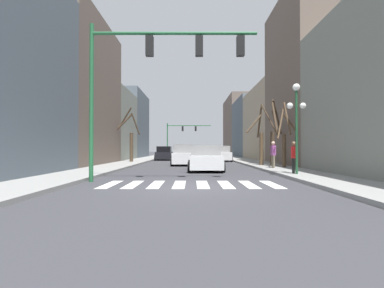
% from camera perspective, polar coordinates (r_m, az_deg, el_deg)
% --- Properties ---
extents(ground_plane, '(240.00, 240.00, 0.00)m').
position_cam_1_polar(ground_plane, '(10.77, -0.16, -8.34)').
color(ground_plane, '#38383D').
extents(sidewalk_left, '(2.67, 90.00, 0.15)m').
position_cam_1_polar(sidewalk_left, '(12.24, -28.61, -6.98)').
color(sidewalk_left, gray).
rests_on(sidewalk_left, ground_plane).
extents(sidewalk_right, '(2.67, 90.00, 0.15)m').
position_cam_1_polar(sidewalk_right, '(12.20, 28.39, -7.00)').
color(sidewalk_right, gray).
rests_on(sidewalk_right, ground_plane).
extents(building_row_left, '(6.00, 45.24, 11.93)m').
position_cam_1_polar(building_row_left, '(28.60, -20.91, 6.79)').
color(building_row_left, '#515B66').
rests_on(building_row_left, ground_plane).
extents(building_row_right, '(6.00, 63.42, 13.58)m').
position_cam_1_polar(building_row_right, '(38.92, 15.12, 4.80)').
color(building_row_right, gray).
rests_on(building_row_right, ground_plane).
extents(crosswalk_stripes, '(6.75, 2.60, 0.01)m').
position_cam_1_polar(crosswalk_stripes, '(11.75, -0.14, -7.70)').
color(crosswalk_stripes, white).
rests_on(crosswalk_stripes, ground_plane).
extents(traffic_signal_near, '(7.09, 0.28, 6.68)m').
position_cam_1_polar(traffic_signal_near, '(13.19, -7.56, 14.84)').
color(traffic_signal_near, '#236038').
rests_on(traffic_signal_near, ground_plane).
extents(traffic_signal_far, '(7.60, 0.28, 5.77)m').
position_cam_1_polar(traffic_signal_far, '(51.57, -2.10, 2.28)').
color(traffic_signal_far, '#236038').
rests_on(traffic_signal_far, ground_plane).
extents(street_lamp_right_corner, '(0.95, 0.36, 4.46)m').
position_cam_1_polar(street_lamp_right_corner, '(15.68, 19.32, 6.13)').
color(street_lamp_right_corner, '#1E4C2D').
rests_on(street_lamp_right_corner, sidewalk_right).
extents(car_parked_right_mid, '(2.06, 4.36, 1.78)m').
position_cam_1_polar(car_parked_right_mid, '(42.16, 1.99, -1.65)').
color(car_parked_right_mid, navy).
rests_on(car_parked_right_mid, ground_plane).
extents(car_parked_left_far, '(2.02, 4.39, 1.76)m').
position_cam_1_polar(car_parked_left_far, '(25.24, -1.52, -2.20)').
color(car_parked_left_far, white).
rests_on(car_parked_left_far, ground_plane).
extents(car_driving_away_lane, '(2.12, 4.58, 1.70)m').
position_cam_1_polar(car_driving_away_lane, '(33.30, 5.63, -1.91)').
color(car_driving_away_lane, white).
rests_on(car_driving_away_lane, ground_plane).
extents(car_parked_left_mid, '(2.18, 4.34, 1.64)m').
position_cam_1_polar(car_parked_left_mid, '(18.84, 2.60, -2.80)').
color(car_parked_left_mid, white).
rests_on(car_parked_left_mid, ground_plane).
extents(car_parked_right_far, '(2.06, 4.28, 1.81)m').
position_cam_1_polar(car_parked_right_far, '(48.61, 3.90, -1.53)').
color(car_parked_right_far, '#236B38').
rests_on(car_parked_right_far, ground_plane).
extents(car_at_intersection, '(2.06, 4.34, 1.66)m').
position_cam_1_polar(car_at_intersection, '(36.32, -5.23, -1.85)').
color(car_at_intersection, black).
rests_on(car_at_intersection, ground_plane).
extents(pedestrian_crossing_street, '(0.29, 0.69, 1.61)m').
position_cam_1_polar(pedestrian_crossing_street, '(15.95, 18.81, -1.90)').
color(pedestrian_crossing_street, black).
rests_on(pedestrian_crossing_street, sidewalk_right).
extents(pedestrian_on_right_sidewalk, '(0.26, 0.74, 1.71)m').
position_cam_1_polar(pedestrian_on_right_sidewalk, '(20.08, 15.27, -1.51)').
color(pedestrian_on_right_sidewalk, '#7A705B').
rests_on(pedestrian_on_right_sidewalk, sidewalk_right).
extents(street_tree_right_near, '(2.60, 1.12, 5.24)m').
position_cam_1_polar(street_tree_right_near, '(29.46, -11.77, 1.10)').
color(street_tree_right_near, '#473828').
rests_on(street_tree_right_near, sidewalk_left).
extents(street_tree_right_mid, '(1.87, 1.33, 4.44)m').
position_cam_1_polar(street_tree_right_mid, '(21.14, 17.36, 0.90)').
color(street_tree_right_mid, brown).
rests_on(street_tree_right_mid, sidewalk_right).
extents(street_tree_right_far, '(2.39, 2.02, 4.65)m').
position_cam_1_polar(street_tree_right_far, '(23.41, 13.10, 0.80)').
color(street_tree_right_far, brown).
rests_on(street_tree_right_far, sidewalk_right).
extents(street_tree_left_near, '(1.32, 2.97, 4.86)m').
position_cam_1_polar(street_tree_left_near, '(22.60, 15.37, 1.39)').
color(street_tree_left_near, '#473828').
rests_on(street_tree_left_near, sidewalk_right).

